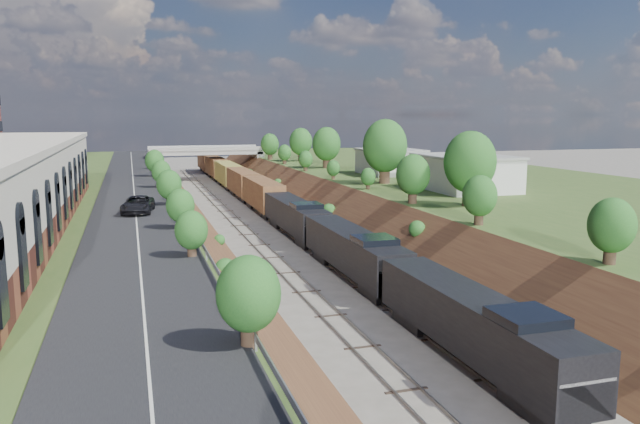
% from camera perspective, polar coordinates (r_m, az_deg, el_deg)
% --- Properties ---
extents(platform_right, '(44.00, 180.00, 5.00)m').
position_cam_1_polar(platform_right, '(90.77, 15.72, 1.16)').
color(platform_right, '#3A5623').
rests_on(platform_right, ground).
extents(embankment_left, '(10.00, 180.00, 10.00)m').
position_cam_1_polar(embankment_left, '(77.11, -13.12, -1.94)').
color(embankment_left, brown).
rests_on(embankment_left, ground).
extents(embankment_right, '(10.00, 180.00, 10.00)m').
position_cam_1_polar(embankment_right, '(81.50, 2.50, -1.14)').
color(embankment_right, brown).
rests_on(embankment_right, ground).
extents(rail_left_track, '(1.58, 180.00, 0.18)m').
position_cam_1_polar(rail_left_track, '(78.07, -6.96, -1.58)').
color(rail_left_track, gray).
rests_on(rail_left_track, ground).
extents(rail_right_track, '(1.58, 180.00, 0.18)m').
position_cam_1_polar(rail_right_track, '(79.12, -3.25, -1.39)').
color(rail_right_track, gray).
rests_on(rail_right_track, ground).
extents(road, '(8.00, 180.00, 0.10)m').
position_cam_1_polar(road, '(76.20, -16.63, 1.63)').
color(road, black).
rests_on(road, platform_left).
extents(guardrail, '(0.10, 171.00, 0.70)m').
position_cam_1_polar(guardrail, '(76.07, -13.55, 2.12)').
color(guardrail, '#99999E').
rests_on(guardrail, platform_left).
extents(overpass, '(24.50, 8.30, 7.40)m').
position_cam_1_polar(overpass, '(138.86, -10.44, 4.91)').
color(overpass, gray).
rests_on(overpass, ground).
extents(white_building_near, '(9.00, 12.00, 4.00)m').
position_cam_1_polar(white_building_near, '(78.56, 13.15, 3.41)').
color(white_building_near, silver).
rests_on(white_building_near, platform_right).
extents(white_building_far, '(8.00, 10.00, 3.60)m').
position_cam_1_polar(white_building_far, '(97.96, 6.43, 4.51)').
color(white_building_far, silver).
rests_on(white_building_far, platform_right).
extents(tree_right_large, '(5.25, 5.25, 7.61)m').
position_cam_1_polar(tree_right_large, '(64.77, 13.55, 4.40)').
color(tree_right_large, '#473323').
rests_on(tree_right_large, platform_right).
extents(tree_left_crest, '(2.45, 2.45, 3.55)m').
position_cam_1_polar(tree_left_crest, '(36.57, -10.38, -2.51)').
color(tree_left_crest, '#473323').
rests_on(tree_left_crest, platform_left).
extents(freight_train, '(3.18, 144.73, 4.72)m').
position_cam_1_polar(freight_train, '(98.00, -6.04, 2.09)').
color(freight_train, black).
rests_on(freight_train, ground).
extents(suv, '(3.39, 6.00, 1.58)m').
position_cam_1_polar(suv, '(60.55, -16.33, 0.66)').
color(suv, black).
rests_on(suv, road).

